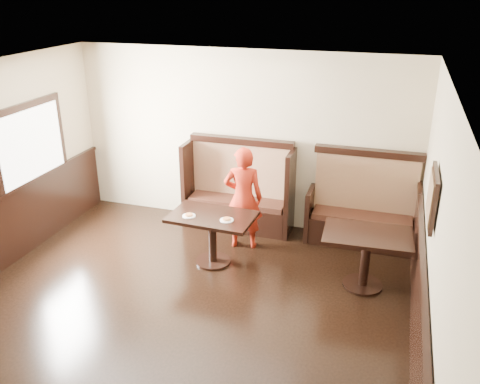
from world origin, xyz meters
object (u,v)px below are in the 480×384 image
at_px(booth_neighbor, 362,213).
at_px(child, 243,198).
at_px(booth_main, 239,195).
at_px(table_neighbor, 366,247).
at_px(table_main, 212,226).

distance_m(booth_neighbor, child, 1.83).
bearing_deg(booth_main, table_neighbor, -30.54).
distance_m(booth_neighbor, table_main, 2.32).
bearing_deg(booth_neighbor, table_main, -147.25).
relative_size(table_main, child, 0.76).
bearing_deg(table_neighbor, table_main, 177.54).
relative_size(table_neighbor, child, 0.73).
bearing_deg(child, booth_neighbor, -170.22).
bearing_deg(booth_main, booth_neighbor, -0.05).
bearing_deg(child, table_main, 54.38).
xyz_separation_m(booth_main, booth_neighbor, (1.95, -0.00, -0.05)).
distance_m(table_neighbor, child, 1.93).
height_order(booth_neighbor, table_neighbor, booth_neighbor).
height_order(booth_main, table_main, booth_main).
bearing_deg(booth_neighbor, child, -158.71).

